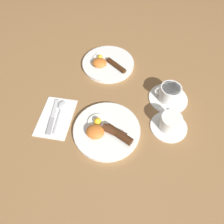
{
  "coord_description": "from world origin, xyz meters",
  "views": [
    {
      "loc": [
        0.07,
        -0.42,
        0.74
      ],
      "look_at": [
        0.01,
        0.08,
        0.03
      ],
      "focal_mm": 35.0,
      "sensor_mm": 36.0,
      "label": 1
    }
  ],
  "objects_px": {
    "breakfast_plate_far": "(107,63)",
    "teacup_far": "(169,94)",
    "spoon": "(61,109)",
    "knife": "(52,118)",
    "breakfast_plate_near": "(107,130)",
    "teacup_near": "(170,123)"
  },
  "relations": [
    {
      "from": "spoon",
      "to": "breakfast_plate_far",
      "type": "bearing_deg",
      "value": -29.31
    },
    {
      "from": "breakfast_plate_far",
      "to": "knife",
      "type": "bearing_deg",
      "value": -117.93
    },
    {
      "from": "breakfast_plate_far",
      "to": "spoon",
      "type": "distance_m",
      "value": 0.33
    },
    {
      "from": "teacup_near",
      "to": "breakfast_plate_near",
      "type": "bearing_deg",
      "value": -167.59
    },
    {
      "from": "breakfast_plate_far",
      "to": "teacup_far",
      "type": "height_order",
      "value": "teacup_far"
    },
    {
      "from": "knife",
      "to": "breakfast_plate_far",
      "type": "bearing_deg",
      "value": -30.88
    },
    {
      "from": "teacup_far",
      "to": "knife",
      "type": "relative_size",
      "value": 0.98
    },
    {
      "from": "teacup_near",
      "to": "knife",
      "type": "bearing_deg",
      "value": -177.51
    },
    {
      "from": "breakfast_plate_far",
      "to": "teacup_far",
      "type": "bearing_deg",
      "value": -31.45
    },
    {
      "from": "breakfast_plate_far",
      "to": "teacup_far",
      "type": "xyz_separation_m",
      "value": [
        0.29,
        -0.18,
        0.02
      ]
    },
    {
      "from": "spoon",
      "to": "knife",
      "type": "bearing_deg",
      "value": 154.67
    },
    {
      "from": "breakfast_plate_near",
      "to": "teacup_far",
      "type": "height_order",
      "value": "teacup_far"
    },
    {
      "from": "breakfast_plate_far",
      "to": "teacup_near",
      "type": "distance_m",
      "value": 0.43
    },
    {
      "from": "breakfast_plate_near",
      "to": "breakfast_plate_far",
      "type": "height_order",
      "value": "same"
    },
    {
      "from": "teacup_near",
      "to": "spoon",
      "type": "distance_m",
      "value": 0.44
    },
    {
      "from": "teacup_near",
      "to": "teacup_far",
      "type": "bearing_deg",
      "value": 89.54
    },
    {
      "from": "breakfast_plate_near",
      "to": "breakfast_plate_far",
      "type": "distance_m",
      "value": 0.37
    },
    {
      "from": "teacup_near",
      "to": "teacup_far",
      "type": "height_order",
      "value": "teacup_far"
    },
    {
      "from": "teacup_far",
      "to": "spoon",
      "type": "height_order",
      "value": "teacup_far"
    },
    {
      "from": "knife",
      "to": "spoon",
      "type": "distance_m",
      "value": 0.06
    },
    {
      "from": "teacup_near",
      "to": "knife",
      "type": "height_order",
      "value": "teacup_near"
    },
    {
      "from": "breakfast_plate_far",
      "to": "teacup_near",
      "type": "bearing_deg",
      "value": -48.07
    }
  ]
}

